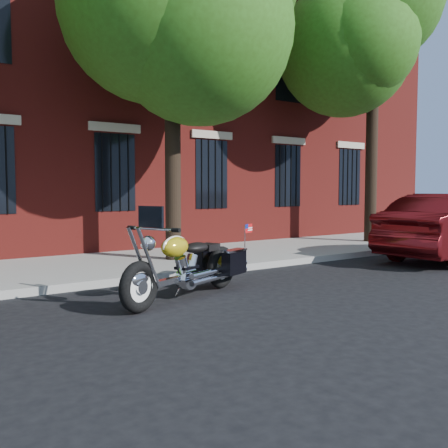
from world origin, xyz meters
TOP-DOWN VIEW (x-y plane):
  - ground at (0.00, 0.00)m, footprint 120.00×120.00m
  - curb at (0.00, 1.38)m, footprint 40.00×0.16m
  - sidewalk at (0.00, 3.26)m, footprint 40.00×3.60m
  - building at (0.00, 10.06)m, footprint 26.00×10.08m
  - tree_right at (7.42, 2.96)m, footprint 4.12×3.92m
  - motorcycle at (-0.97, -0.29)m, footprint 2.95×1.54m

SIDE VIEW (x-z plane):
  - ground at x=0.00m, z-range 0.00..0.00m
  - curb at x=0.00m, z-range 0.00..0.15m
  - sidewalk at x=0.00m, z-range 0.00..0.15m
  - motorcycle at x=-0.97m, z-range -0.25..1.27m
  - building at x=0.00m, z-range 0.00..12.00m
  - tree_right at x=7.42m, z-range 1.91..10.45m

